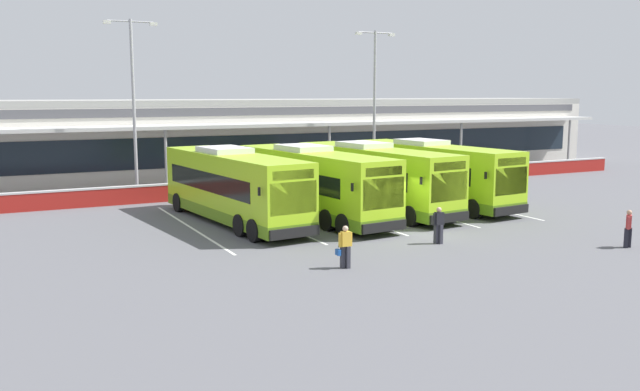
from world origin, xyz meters
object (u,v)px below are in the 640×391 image
coach_bus_leftmost (233,188)px  coach_bus_centre (374,179)px  coach_bus_left_centre (313,184)px  pedestrian_with_handbag (345,246)px  coach_bus_right_centre (432,174)px  pedestrian_in_dark_coat (628,227)px  lamp_post_west (133,97)px  lamp_post_centre (375,96)px  pedestrian_child (439,224)px

coach_bus_leftmost → coach_bus_centre: bearing=-0.9°
coach_bus_leftmost → coach_bus_left_centre: (4.16, -0.62, 0.00)m
coach_bus_centre → pedestrian_with_handbag: 12.80m
coach_bus_right_centre → pedestrian_in_dark_coat: 13.06m
pedestrian_with_handbag → lamp_post_west: 22.46m
coach_bus_right_centre → pedestrian_with_handbag: 15.78m
lamp_post_west → coach_bus_leftmost: bearing=-77.2°
coach_bus_centre → lamp_post_west: lamp_post_west is taller
pedestrian_with_handbag → lamp_post_centre: bearing=56.4°
coach_bus_leftmost → lamp_post_centre: bearing=36.5°
coach_bus_left_centre → lamp_post_west: size_ratio=1.12×
coach_bus_right_centre → pedestrian_in_dark_coat: (0.76, -13.01, -0.91)m
coach_bus_centre → lamp_post_centre: size_ratio=1.12×
coach_bus_centre → pedestrian_with_handbag: size_ratio=7.62×
coach_bus_left_centre → lamp_post_west: 14.22m
coach_bus_centre → lamp_post_centre: lamp_post_centre is taller
coach_bus_leftmost → lamp_post_centre: lamp_post_centre is taller
lamp_post_centre → coach_bus_centre: bearing=-121.2°
lamp_post_centre → coach_bus_left_centre: bearing=-132.8°
coach_bus_leftmost → pedestrian_with_handbag: 10.53m
coach_bus_leftmost → pedestrian_child: 10.74m
lamp_post_west → coach_bus_centre: bearing=-46.4°
coach_bus_leftmost → pedestrian_in_dark_coat: size_ratio=7.62×
coach_bus_left_centre → lamp_post_centre: lamp_post_centre is taller
pedestrian_in_dark_coat → pedestrian_child: same height
coach_bus_centre → pedestrian_with_handbag: (-7.50, -10.33, -0.93)m
coach_bus_centre → lamp_post_centre: bearing=58.8°
pedestrian_with_handbag → lamp_post_west: lamp_post_west is taller
pedestrian_in_dark_coat → pedestrian_child: (-6.75, 4.22, 0.00)m
pedestrian_with_handbag → coach_bus_right_centre: bearing=42.3°
coach_bus_leftmost → coach_bus_left_centre: same height
pedestrian_child → lamp_post_west: 22.29m
coach_bus_centre → lamp_post_centre: (6.79, 11.19, 4.50)m
coach_bus_centre → pedestrian_in_dark_coat: (4.90, -12.73, -0.91)m
pedestrian_with_handbag → pedestrian_child: same height
coach_bus_leftmost → coach_bus_right_centre: bearing=0.7°
coach_bus_left_centre → pedestrian_in_dark_coat: bearing=-53.9°
coach_bus_leftmost → coach_bus_left_centre: bearing=-8.4°
coach_bus_left_centre → coach_bus_right_centre: bearing=5.4°
coach_bus_leftmost → pedestrian_child: (6.33, -8.64, -0.91)m
coach_bus_right_centre → pedestrian_child: size_ratio=7.62×
coach_bus_right_centre → pedestrian_in_dark_coat: bearing=-86.6°
coach_bus_leftmost → lamp_post_west: (-2.52, 11.10, 4.50)m
lamp_post_west → coach_bus_right_centre: bearing=-36.4°
coach_bus_right_centre → lamp_post_west: size_ratio=1.12×
coach_bus_leftmost → coach_bus_centre: same height
coach_bus_leftmost → pedestrian_in_dark_coat: 18.36m
pedestrian_in_dark_coat → lamp_post_west: lamp_post_west is taller
lamp_post_centre → pedestrian_with_handbag: bearing=-123.6°
pedestrian_child → lamp_post_west: (-8.85, 19.73, 5.42)m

